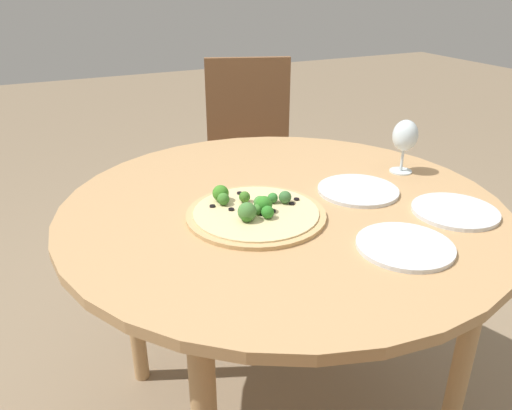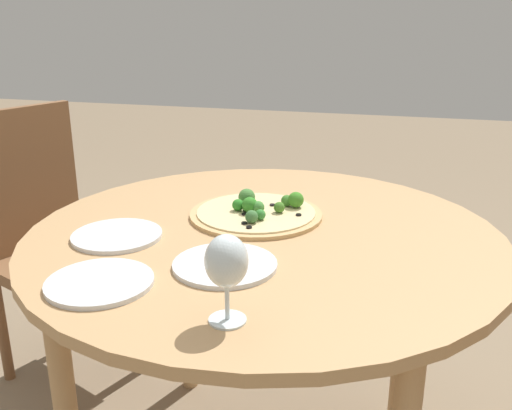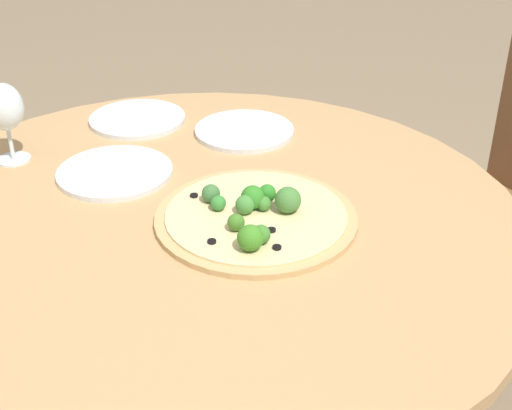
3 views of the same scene
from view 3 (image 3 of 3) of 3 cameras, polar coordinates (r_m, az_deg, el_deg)
dining_table at (r=1.24m, az=-4.81°, el=-3.99°), size 1.12×1.12×0.74m
pizza at (r=1.17m, az=0.04°, el=-0.82°), size 0.34×0.34×0.06m
wine_glass at (r=1.41m, az=-19.50°, el=7.26°), size 0.07×0.07×0.16m
plate_near at (r=1.35m, az=-11.23°, el=2.59°), size 0.21×0.21×0.01m
plate_far at (r=1.56m, az=-9.47°, el=6.82°), size 0.21×0.21×0.01m
plate_side at (r=1.49m, az=-0.94°, el=5.97°), size 0.21×0.21×0.01m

